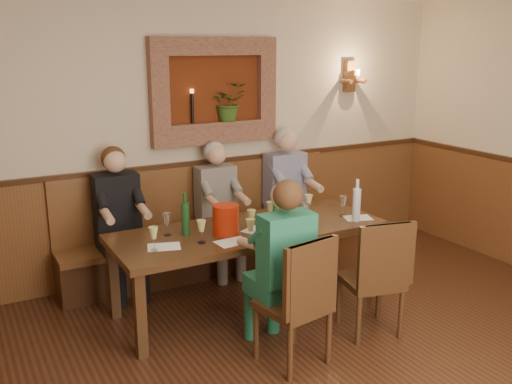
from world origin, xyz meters
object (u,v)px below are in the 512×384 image
Objects in this scene: wine_bottle_green_a at (276,211)px; wine_bottle_green_b at (185,218)px; person_bench_left at (121,235)px; water_bottle at (357,204)px; person_bench_right at (289,207)px; dining_table at (249,236)px; bench at (206,242)px; chair_near_left at (294,326)px; spittoon_bucket at (226,220)px; person_chair_front at (280,282)px; chair_near_right at (371,300)px; person_bench_mid at (220,221)px.

wine_bottle_green_a is 0.80m from wine_bottle_green_b.
person_bench_left is 3.86× the size of wine_bottle_green_b.
water_bottle reaches higher than wine_bottle_green_b.
wine_bottle_green_b is at bearing -153.41° from person_bench_right.
bench is (0.00, 0.94, -0.35)m from dining_table.
water_bottle reaches higher than chair_near_left.
wine_bottle_green_a is (0.47, -0.04, 0.02)m from spittoon_bucket.
person_chair_front is (-0.15, -0.78, -0.11)m from dining_table.
person_bench_right is 1.51m from spittoon_bucket.
chair_near_right is at bearing -42.99° from spittoon_bucket.
chair_near_left is at bearing -112.60° from wine_bottle_green_a.
person_bench_left reaches higher than person_chair_front.
chair_near_left is 2.71× the size of wine_bottle_green_a.
person_bench_left is 0.97× the size of person_bench_right.
dining_table is at bearing 138.66° from chair_near_right.
water_bottle is at bearing -53.46° from person_bench_mid.
water_bottle is (0.30, 0.60, 0.62)m from chair_near_right.
person_bench_left is 1.78m from person_chair_front.
wine_bottle_green_a is at bearing 130.90° from chair_near_right.
person_bench_left reaches higher than bench.
spittoon_bucket is (-0.25, -0.06, 0.20)m from dining_table.
chair_near_left is 2.15m from person_bench_right.
person_bench_mid is 1.00m from wine_bottle_green_a.
person_bench_right is at bearing 90.40° from water_bottle.
person_bench_right is 3.72× the size of water_bottle.
chair_near_left is at bearing -98.54° from dining_table.
water_bottle reaches higher than dining_table.
person_bench_mid is (0.26, 1.83, 0.27)m from chair_near_left.
spittoon_bucket is (0.66, -0.89, 0.30)m from person_bench_left.
wine_bottle_green_a is at bearing 61.25° from person_chair_front.
dining_table is at bearing 12.48° from spittoon_bucket.
person_bench_mid is at bearing 0.07° from person_bench_left.
wine_bottle_green_a is at bearing 57.85° from chair_near_left.
chair_near_right is 0.72× the size of person_bench_mid.
water_bottle is (1.50, -0.38, 0.01)m from wine_bottle_green_b.
person_bench_mid is 1.06m from wine_bottle_green_b.
chair_near_right is at bearing -39.14° from wine_bottle_green_b.
person_bench_right is (0.83, -0.00, 0.04)m from person_bench_mid.
water_bottle is (0.84, -1.13, 0.35)m from person_bench_mid.
water_bottle is at bearing 23.84° from person_chair_front.
bench is 8.07× the size of wine_bottle_green_a.
person_bench_mid is 3.52× the size of water_bottle.
person_bench_mid is at bearing -42.98° from bench.
dining_table is at bearing -138.38° from person_bench_right.
spittoon_bucket is (-0.25, -1.00, 0.55)m from bench.
bench is 1.21m from wine_bottle_green_a.
dining_table is at bearing 78.97° from person_chair_front.
dining_table is 1.24m from person_bench_left.
person_bench_right is at bearing 55.90° from person_chair_front.
dining_table is 0.80m from person_chair_front.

